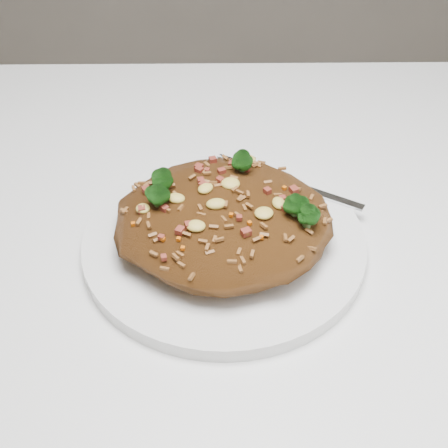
{
  "coord_description": "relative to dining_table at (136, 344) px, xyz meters",
  "views": [
    {
      "loc": [
        0.08,
        -0.37,
        1.14
      ],
      "look_at": [
        0.09,
        0.04,
        0.78
      ],
      "focal_mm": 50.0,
      "sensor_mm": 36.0,
      "label": 1
    }
  ],
  "objects": [
    {
      "name": "plate",
      "position": [
        0.09,
        0.04,
        0.1
      ],
      "size": [
        0.26,
        0.26,
        0.01
      ],
      "primitive_type": "cylinder",
      "color": "white",
      "rests_on": "dining_table"
    },
    {
      "name": "fork",
      "position": [
        0.15,
        0.11,
        0.11
      ],
      "size": [
        0.15,
        0.1,
        0.0
      ],
      "rotation": [
        0.0,
        0.0,
        -0.53
      ],
      "color": "silver",
      "rests_on": "plate"
    },
    {
      "name": "fried_rice",
      "position": [
        0.09,
        0.04,
        0.13
      ],
      "size": [
        0.19,
        0.18,
        0.06
      ],
      "color": "brown",
      "rests_on": "plate"
    },
    {
      "name": "dining_table",
      "position": [
        0.0,
        0.0,
        0.0
      ],
      "size": [
        1.2,
        0.8,
        0.75
      ],
      "color": "white",
      "rests_on": "ground"
    }
  ]
}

